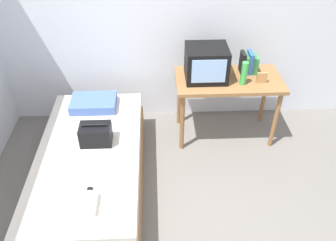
% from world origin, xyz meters
% --- Properties ---
extents(wall_back, '(5.20, 0.10, 2.60)m').
position_xyz_m(wall_back, '(0.00, 2.00, 1.30)').
color(wall_back, silver).
rests_on(wall_back, ground).
extents(bed, '(1.00, 2.00, 0.48)m').
position_xyz_m(bed, '(-0.83, 0.72, 0.24)').
color(bed, olive).
rests_on(bed, ground).
extents(desk, '(1.16, 0.60, 0.78)m').
position_xyz_m(desk, '(0.63, 1.50, 0.68)').
color(desk, olive).
rests_on(desk, ground).
extents(tv, '(0.44, 0.39, 0.36)m').
position_xyz_m(tv, '(0.38, 1.52, 0.96)').
color(tv, black).
rests_on(tv, desk).
extents(water_bottle, '(0.07, 0.07, 0.26)m').
position_xyz_m(water_bottle, '(0.76, 1.38, 0.90)').
color(water_bottle, green).
rests_on(water_bottle, desk).
extents(book_row, '(0.18, 0.17, 0.24)m').
position_xyz_m(book_row, '(0.86, 1.63, 0.89)').
color(book_row, black).
rests_on(book_row, desk).
extents(picture_frame, '(0.11, 0.02, 0.12)m').
position_xyz_m(picture_frame, '(0.96, 1.40, 0.84)').
color(picture_frame, '#B27F4C').
rests_on(picture_frame, desk).
extents(pillow, '(0.49, 0.34, 0.10)m').
position_xyz_m(pillow, '(-0.86, 1.44, 0.53)').
color(pillow, '#4766AD').
rests_on(pillow, bed).
extents(handbag, '(0.30, 0.20, 0.23)m').
position_xyz_m(handbag, '(-0.76, 0.84, 0.58)').
color(handbag, black).
rests_on(handbag, bed).
extents(magazine, '(0.21, 0.29, 0.01)m').
position_xyz_m(magazine, '(-0.95, 0.42, 0.49)').
color(magazine, white).
rests_on(magazine, bed).
extents(remote_dark, '(0.04, 0.16, 0.02)m').
position_xyz_m(remote_dark, '(-0.74, 0.17, 0.49)').
color(remote_dark, black).
rests_on(remote_dark, bed).
extents(folded_towel, '(0.28, 0.22, 0.07)m').
position_xyz_m(folded_towel, '(-0.80, 0.05, 0.52)').
color(folded_towel, white).
rests_on(folded_towel, bed).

